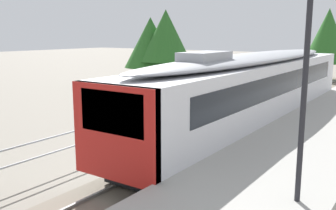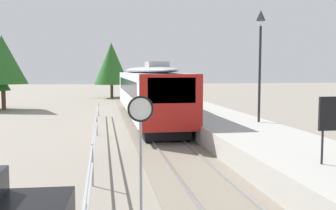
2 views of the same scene
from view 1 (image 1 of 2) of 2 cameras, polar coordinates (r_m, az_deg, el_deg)
ground_plane at (r=15.84m, az=-4.45°, el=-5.95°), size 160.00×160.00×0.00m
track_rails at (r=14.22m, az=5.09°, el=-7.77°), size 3.20×60.00×0.14m
commuter_train at (r=18.04m, az=12.82°, el=2.83°), size 2.82×19.42×3.74m
station_platform at (r=12.90m, az=17.92°, el=-8.26°), size 3.90×60.00×0.90m
platform_lamp_mid_platform at (r=8.34m, az=20.25°, el=10.74°), size 0.34×0.34×5.35m
tree_behind_carpark at (r=32.81m, az=-2.62°, el=9.32°), size 4.49×4.49×5.88m
tree_behind_station_far at (r=31.67m, az=-0.34°, el=10.31°), size 4.19×4.19×6.45m
tree_distant_left at (r=40.26m, az=22.78°, el=9.50°), size 4.38×4.38×6.90m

